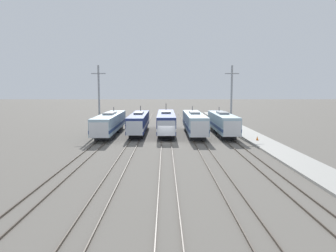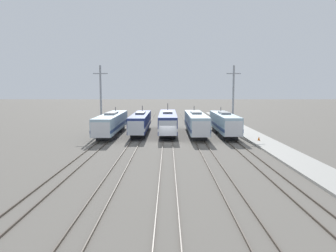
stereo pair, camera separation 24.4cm
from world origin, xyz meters
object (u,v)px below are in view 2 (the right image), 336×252
(locomotive_center_right, at_px, (195,123))
(traffic_cone, at_px, (257,138))
(locomotive_center_left, at_px, (139,123))
(catenary_tower_left, at_px, (99,98))
(catenary_tower_right, at_px, (232,98))
(locomotive_center, at_px, (166,122))
(locomotive_far_left, at_px, (110,123))
(locomotive_far_right, at_px, (223,123))

(locomotive_center_right, xyz_separation_m, traffic_cone, (8.96, -7.17, -1.56))
(locomotive_center_left, distance_m, catenary_tower_left, 8.54)
(catenary_tower_left, relative_size, catenary_tower_right, 1.00)
(locomotive_center_left, bearing_deg, locomotive_center_right, -11.36)
(locomotive_center_left, distance_m, locomotive_center, 4.90)
(locomotive_far_left, height_order, traffic_cone, locomotive_far_left)
(locomotive_center_right, bearing_deg, catenary_tower_right, 24.89)
(locomotive_center_left, bearing_deg, catenary_tower_right, 4.35)
(locomotive_far_right, distance_m, catenary_tower_right, 5.88)
(locomotive_far_right, height_order, catenary_tower_left, catenary_tower_left)
(locomotive_far_left, bearing_deg, catenary_tower_right, 8.21)
(catenary_tower_right, bearing_deg, traffic_cone, -79.32)
(catenary_tower_right, bearing_deg, locomotive_far_left, -171.79)
(locomotive_center_right, relative_size, traffic_cone, 30.81)
(locomotive_far_right, bearing_deg, locomotive_center_right, 176.94)
(catenary_tower_right, relative_size, traffic_cone, 20.22)
(locomotive_far_left, relative_size, catenary_tower_right, 1.62)
(catenary_tower_left, bearing_deg, locomotive_center_right, -10.77)
(locomotive_center_right, bearing_deg, traffic_cone, -38.68)
(locomotive_center_right, bearing_deg, locomotive_center, 157.94)
(locomotive_center_right, distance_m, traffic_cone, 11.59)
(locomotive_far_left, distance_m, catenary_tower_right, 22.33)
(locomotive_center, bearing_deg, locomotive_far_left, -169.19)
(locomotive_center, bearing_deg, locomotive_center_left, -179.80)
(locomotive_far_right, xyz_separation_m, catenary_tower_left, (-21.97, 3.51, 4.22))
(locomotive_center, xyz_separation_m, traffic_cone, (13.86, -9.16, -1.54))
(locomotive_center_left, xyz_separation_m, catenary_tower_left, (-7.27, 1.28, 4.30))
(locomotive_center_right, xyz_separation_m, locomotive_far_right, (4.90, -0.26, -0.02))
(locomotive_center_right, bearing_deg, locomotive_center_left, 168.64)
(locomotive_center_left, height_order, locomotive_far_right, locomotive_center_left)
(locomotive_center, bearing_deg, catenary_tower_right, 6.05)
(locomotive_center_left, height_order, locomotive_center, locomotive_center)
(locomotive_far_left, xyz_separation_m, catenary_tower_right, (21.70, 3.13, 4.26))
(locomotive_far_left, xyz_separation_m, locomotive_center, (9.80, 1.87, 0.03))
(traffic_cone, bearing_deg, locomotive_center_right, 141.32)
(catenary_tower_left, bearing_deg, locomotive_far_right, -9.07)
(locomotive_center, bearing_deg, traffic_cone, -33.46)
(locomotive_center, relative_size, traffic_cone, 32.58)
(locomotive_center_right, height_order, catenary_tower_left, catenary_tower_left)
(locomotive_center_right, relative_size, catenary_tower_left, 1.52)
(locomotive_center_right, height_order, locomotive_far_right, locomotive_center_right)
(catenary_tower_left, height_order, catenary_tower_right, same)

